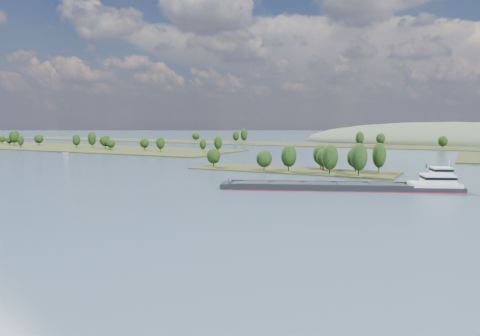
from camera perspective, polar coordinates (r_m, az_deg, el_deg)
The scene contains 7 objects.
ground at distance 174.07m, azimuth -0.62°, elevation -2.32°, with size 1800.00×1800.00×0.00m, color #3E536B.
tree_island at distance 224.51m, azimuth 8.12°, elevation 0.65°, with size 100.00×30.39×15.54m.
left_bank at distance 425.67m, azimuth -19.79°, elevation 2.41°, with size 300.00×80.00×15.58m.
back_shoreline at distance 439.34m, azimuth 17.29°, elevation 2.57°, with size 900.00×60.00×16.18m.
hill_west at distance 534.11m, azimuth 24.55°, elevation 2.79°, with size 320.00×160.00×44.00m, color #3F5138.
cargo_barge at distance 172.18m, azimuth 14.01°, elevation -2.11°, with size 82.91×39.81×11.49m.
motorboat at distance 348.84m, azimuth -20.47°, elevation 1.67°, with size 1.90×5.06×1.95m, color silver.
Camera 1 is at (78.70, -33.18, 25.35)m, focal length 35.00 mm.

